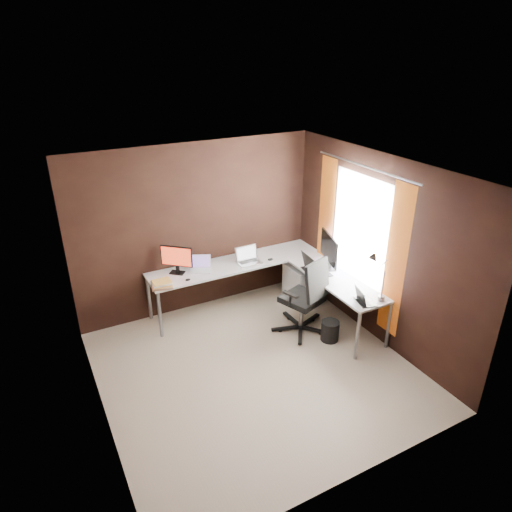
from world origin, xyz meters
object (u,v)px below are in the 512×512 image
at_px(monitor_right, 329,250).
at_px(wastebasket, 330,331).
at_px(desk_lamp, 377,271).
at_px(monitor_left, 177,258).
at_px(office_chair, 304,310).
at_px(laptop_white, 200,267).
at_px(laptop_silver, 248,259).
at_px(laptop_black_small, 364,299).
at_px(drawer_pedestal, 302,284).
at_px(laptop_black_big, 314,269).
at_px(book_stack, 162,284).

distance_m(monitor_right, wastebasket, 1.14).
bearing_deg(desk_lamp, monitor_left, 130.65).
relative_size(monitor_right, office_chair, 0.54).
distance_m(laptop_white, wastebasket, 2.03).
distance_m(laptop_silver, desk_lamp, 1.98).
height_order(monitor_left, laptop_black_small, monitor_left).
height_order(drawer_pedestal, wastebasket, drawer_pedestal).
relative_size(laptop_silver, laptop_black_small, 1.09).
relative_size(drawer_pedestal, desk_lamp, 0.95).
xyz_separation_m(monitor_right, office_chair, (-0.57, -0.27, -0.69)).
distance_m(monitor_right, desk_lamp, 1.00).
bearing_deg(laptop_black_small, monitor_left, 58.44).
relative_size(laptop_white, wastebasket, 1.29).
height_order(laptop_white, laptop_silver, laptop_silver).
xyz_separation_m(laptop_black_big, desk_lamp, (0.24, -0.98, 0.34)).
height_order(laptop_silver, book_stack, laptop_silver).
bearing_deg(laptop_black_small, book_stack, 68.01).
xyz_separation_m(laptop_white, book_stack, (-0.64, -0.24, -0.00)).
bearing_deg(laptop_black_small, wastebasket, 43.10).
relative_size(laptop_black_big, office_chair, 0.39).
bearing_deg(monitor_right, office_chair, 132.36).
distance_m(monitor_left, wastebasket, 2.34).
bearing_deg(monitor_right, drawer_pedestal, 34.28).
height_order(monitor_right, wastebasket, monitor_right).
height_order(monitor_right, laptop_black_small, monitor_right).
bearing_deg(drawer_pedestal, laptop_black_big, -104.41).
bearing_deg(laptop_white, laptop_black_small, -25.38).
relative_size(laptop_silver, desk_lamp, 0.55).
height_order(laptop_white, office_chair, office_chair).
distance_m(monitor_left, desk_lamp, 2.72).
bearing_deg(office_chair, laptop_black_small, -81.09).
bearing_deg(laptop_white, office_chair, -19.75).
bearing_deg(laptop_black_small, drawer_pedestal, 13.20).
height_order(monitor_left, monitor_right, monitor_right).
xyz_separation_m(laptop_black_big, wastebasket, (-0.12, -0.61, -0.65)).
distance_m(laptop_black_big, wastebasket, 0.89).
relative_size(monitor_right, wastebasket, 2.15).
bearing_deg(monitor_left, drawer_pedestal, 27.53).
xyz_separation_m(monitor_right, laptop_silver, (-0.93, 0.73, -0.24)).
relative_size(monitor_right, laptop_white, 1.67).
bearing_deg(laptop_silver, drawer_pedestal, -19.94).
bearing_deg(laptop_silver, wastebasket, -67.58).
relative_size(laptop_silver, book_stack, 1.11).
height_order(laptop_black_small, wastebasket, laptop_black_small).
xyz_separation_m(drawer_pedestal, laptop_black_big, (-0.12, -0.46, 0.49)).
distance_m(desk_lamp, wastebasket, 1.11).
distance_m(drawer_pedestal, desk_lamp, 1.66).
distance_m(laptop_black_small, book_stack, 2.64).
distance_m(monitor_left, laptop_white, 0.37).
xyz_separation_m(laptop_silver, book_stack, (-1.36, -0.14, -0.01)).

